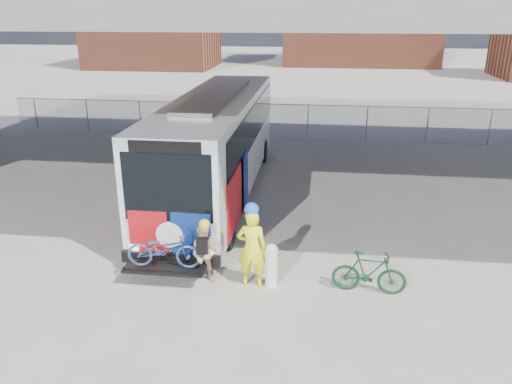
% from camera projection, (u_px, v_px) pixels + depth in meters
% --- Properties ---
extents(ground, '(160.00, 160.00, 0.00)m').
position_uv_depth(ground, '(261.00, 235.00, 15.05)').
color(ground, '#9E9991').
rests_on(ground, ground).
extents(bus, '(2.67, 12.91, 3.69)m').
position_uv_depth(bus, '(217.00, 138.00, 17.76)').
color(bus, silver).
rests_on(bus, ground).
extents(overpass, '(40.00, 16.00, 7.95)m').
position_uv_depth(overpass, '(276.00, 5.00, 16.52)').
color(overpass, '#605E59').
rests_on(overpass, ground).
extents(chainlink_fence, '(30.00, 0.06, 30.00)m').
position_uv_depth(chainlink_fence, '(289.00, 112.00, 25.73)').
color(chainlink_fence, gray).
rests_on(chainlink_fence, ground).
extents(brick_buildings, '(54.00, 22.00, 12.00)m').
position_uv_depth(brick_buildings, '(321.00, 18.00, 57.94)').
color(brick_buildings, brown).
rests_on(brick_buildings, ground).
extents(bollard, '(0.30, 0.30, 1.13)m').
position_uv_depth(bollard, '(271.00, 264.00, 12.09)').
color(bollard, white).
rests_on(bollard, ground).
extents(cyclist_hivis, '(0.73, 0.49, 2.18)m').
position_uv_depth(cyclist_hivis, '(252.00, 246.00, 11.99)').
color(cyclist_hivis, '#F7FF1A').
rests_on(cyclist_hivis, ground).
extents(cyclist_tan, '(0.84, 0.71, 1.71)m').
position_uv_depth(cyclist_tan, '(205.00, 253.00, 12.17)').
color(cyclist_tan, tan).
rests_on(cyclist_tan, ground).
extents(bike_parked, '(1.78, 0.63, 1.05)m').
position_uv_depth(bike_parked, '(369.00, 273.00, 11.83)').
color(bike_parked, '#123923').
rests_on(bike_parked, ground).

